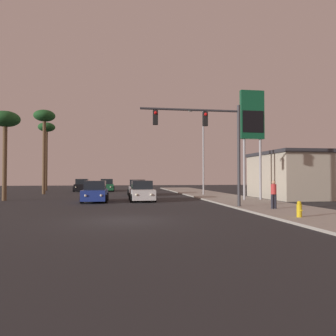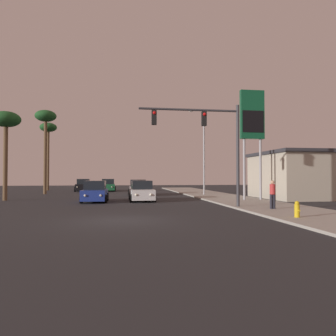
{
  "view_description": "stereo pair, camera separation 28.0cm",
  "coord_description": "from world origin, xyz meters",
  "px_view_note": "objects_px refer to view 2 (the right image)",
  "views": [
    {
      "loc": [
        -0.38,
        -15.18,
        2.03
      ],
      "look_at": [
        4.04,
        12.73,
        2.75
      ],
      "focal_mm": 35.0,
      "sensor_mm": 36.0,
      "label": 1
    },
    {
      "loc": [
        -0.1,
        -15.22,
        2.03
      ],
      "look_at": [
        4.04,
        12.73,
        2.75
      ],
      "focal_mm": 35.0,
      "sensor_mm": 36.0,
      "label": 2
    }
  ],
  "objects_px": {
    "palm_tree_near": "(6,123)",
    "palm_tree_far": "(48,132)",
    "street_lamp": "(203,147)",
    "palm_tree_mid": "(46,121)",
    "traffic_light_mast": "(211,135)",
    "pedestrian_on_sidewalk": "(273,193)",
    "car_green": "(108,186)",
    "car_black": "(83,186)",
    "gas_station_sign": "(252,121)",
    "car_silver": "(138,188)",
    "fire_hydrant": "(297,209)",
    "car_white": "(142,192)",
    "car_blue": "(95,192)"
  },
  "relations": [
    {
      "from": "car_black",
      "to": "palm_tree_far",
      "type": "relative_size",
      "value": 0.44
    },
    {
      "from": "car_silver",
      "to": "fire_hydrant",
      "type": "distance_m",
      "value": 21.89
    },
    {
      "from": "car_black",
      "to": "palm_tree_near",
      "type": "height_order",
      "value": "palm_tree_near"
    },
    {
      "from": "car_green",
      "to": "car_blue",
      "type": "height_order",
      "value": "same"
    },
    {
      "from": "palm_tree_far",
      "to": "car_black",
      "type": "bearing_deg",
      "value": -30.43
    },
    {
      "from": "pedestrian_on_sidewalk",
      "to": "palm_tree_near",
      "type": "bearing_deg",
      "value": 149.25
    },
    {
      "from": "traffic_light_mast",
      "to": "car_white",
      "type": "bearing_deg",
      "value": 119.13
    },
    {
      "from": "car_green",
      "to": "street_lamp",
      "type": "height_order",
      "value": "street_lamp"
    },
    {
      "from": "fire_hydrant",
      "to": "car_white",
      "type": "bearing_deg",
      "value": 116.63
    },
    {
      "from": "street_lamp",
      "to": "palm_tree_mid",
      "type": "bearing_deg",
      "value": 161.58
    },
    {
      "from": "car_silver",
      "to": "gas_station_sign",
      "type": "height_order",
      "value": "gas_station_sign"
    },
    {
      "from": "pedestrian_on_sidewalk",
      "to": "traffic_light_mast",
      "type": "bearing_deg",
      "value": 150.85
    },
    {
      "from": "car_silver",
      "to": "car_white",
      "type": "distance_m",
      "value": 8.21
    },
    {
      "from": "street_lamp",
      "to": "fire_hydrant",
      "type": "relative_size",
      "value": 11.84
    },
    {
      "from": "gas_station_sign",
      "to": "palm_tree_mid",
      "type": "height_order",
      "value": "palm_tree_mid"
    },
    {
      "from": "car_black",
      "to": "palm_tree_far",
      "type": "distance_m",
      "value": 9.93
    },
    {
      "from": "gas_station_sign",
      "to": "fire_hydrant",
      "type": "bearing_deg",
      "value": -102.92
    },
    {
      "from": "car_white",
      "to": "traffic_light_mast",
      "type": "height_order",
      "value": "traffic_light_mast"
    },
    {
      "from": "palm_tree_far",
      "to": "car_green",
      "type": "bearing_deg",
      "value": -22.17
    },
    {
      "from": "gas_station_sign",
      "to": "pedestrian_on_sidewalk",
      "type": "relative_size",
      "value": 5.39
    },
    {
      "from": "traffic_light_mast",
      "to": "pedestrian_on_sidewalk",
      "type": "distance_m",
      "value": 5.2
    },
    {
      "from": "traffic_light_mast",
      "to": "pedestrian_on_sidewalk",
      "type": "height_order",
      "value": "traffic_light_mast"
    },
    {
      "from": "car_green",
      "to": "fire_hydrant",
      "type": "bearing_deg",
      "value": 106.38
    },
    {
      "from": "gas_station_sign",
      "to": "pedestrian_on_sidewalk",
      "type": "xyz_separation_m",
      "value": [
        -1.84,
        -7.27,
        -5.58
      ]
    },
    {
      "from": "car_green",
      "to": "pedestrian_on_sidewalk",
      "type": "distance_m",
      "value": 29.39
    },
    {
      "from": "pedestrian_on_sidewalk",
      "to": "palm_tree_mid",
      "type": "height_order",
      "value": "palm_tree_mid"
    },
    {
      "from": "car_blue",
      "to": "traffic_light_mast",
      "type": "relative_size",
      "value": 0.67
    },
    {
      "from": "car_green",
      "to": "car_black",
      "type": "bearing_deg",
      "value": -7.78
    },
    {
      "from": "fire_hydrant",
      "to": "pedestrian_on_sidewalk",
      "type": "relative_size",
      "value": 0.46
    },
    {
      "from": "car_black",
      "to": "traffic_light_mast",
      "type": "height_order",
      "value": "traffic_light_mast"
    },
    {
      "from": "fire_hydrant",
      "to": "palm_tree_far",
      "type": "height_order",
      "value": "palm_tree_far"
    },
    {
      "from": "car_green",
      "to": "palm_tree_far",
      "type": "height_order",
      "value": "palm_tree_far"
    },
    {
      "from": "street_lamp",
      "to": "palm_tree_mid",
      "type": "height_order",
      "value": "palm_tree_mid"
    },
    {
      "from": "fire_hydrant",
      "to": "palm_tree_mid",
      "type": "xyz_separation_m",
      "value": [
        -16.68,
        24.96,
        7.92
      ]
    },
    {
      "from": "palm_tree_near",
      "to": "traffic_light_mast",
      "type": "bearing_deg",
      "value": -31.09
    },
    {
      "from": "car_black",
      "to": "palm_tree_near",
      "type": "relative_size",
      "value": 0.58
    },
    {
      "from": "car_green",
      "to": "fire_hydrant",
      "type": "distance_m",
      "value": 32.9
    },
    {
      "from": "car_green",
      "to": "palm_tree_far",
      "type": "relative_size",
      "value": 0.44
    },
    {
      "from": "fire_hydrant",
      "to": "car_blue",
      "type": "bearing_deg",
      "value": 129.23
    },
    {
      "from": "car_green",
      "to": "traffic_light_mast",
      "type": "distance_m",
      "value": 26.93
    },
    {
      "from": "street_lamp",
      "to": "car_black",
      "type": "bearing_deg",
      "value": 137.21
    },
    {
      "from": "car_green",
      "to": "car_white",
      "type": "height_order",
      "value": "same"
    },
    {
      "from": "gas_station_sign",
      "to": "car_silver",
      "type": "bearing_deg",
      "value": 132.18
    },
    {
      "from": "car_black",
      "to": "fire_hydrant",
      "type": "distance_m",
      "value": 34.42
    },
    {
      "from": "car_silver",
      "to": "car_blue",
      "type": "height_order",
      "value": "same"
    },
    {
      "from": "car_blue",
      "to": "palm_tree_mid",
      "type": "height_order",
      "value": "palm_tree_mid"
    },
    {
      "from": "car_white",
      "to": "street_lamp",
      "type": "xyz_separation_m",
      "value": [
        6.87,
        6.47,
        4.36
      ]
    },
    {
      "from": "traffic_light_mast",
      "to": "fire_hydrant",
      "type": "xyz_separation_m",
      "value": [
        2.5,
        -5.78,
        -4.19
      ]
    },
    {
      "from": "palm_tree_near",
      "to": "palm_tree_far",
      "type": "bearing_deg",
      "value": 92.08
    },
    {
      "from": "pedestrian_on_sidewalk",
      "to": "palm_tree_near",
      "type": "height_order",
      "value": "palm_tree_near"
    }
  ]
}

